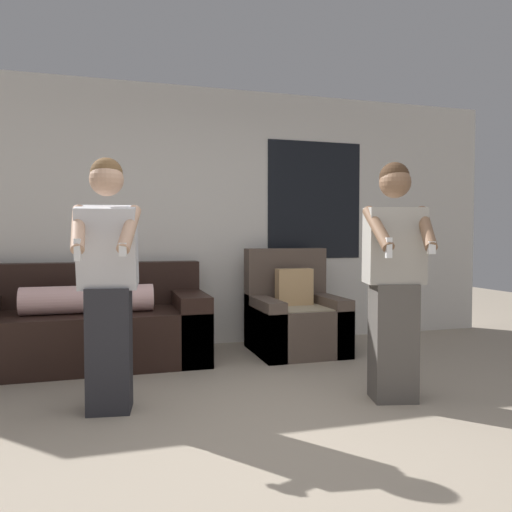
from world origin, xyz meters
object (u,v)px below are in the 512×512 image
object	(u,v)px
armchair	(294,318)
couch	(90,327)
person_left	(108,282)
person_right	(394,279)

from	to	relation	value
armchair	couch	bearing A→B (deg)	177.79
person_left	person_right	bearing A→B (deg)	-9.16
armchair	person_right	distance (m)	1.67
armchair	person_left	size ratio (longest dim) A/B	0.62
couch	armchair	distance (m)	1.94
person_right	person_left	bearing A→B (deg)	170.84
person_left	couch	bearing A→B (deg)	97.25
couch	person_left	xyz separation A→B (m)	(0.17, -1.36, 0.53)
couch	person_right	distance (m)	2.71
person_right	couch	bearing A→B (deg)	141.34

